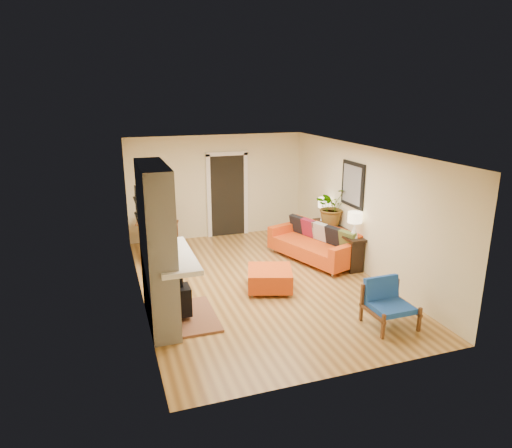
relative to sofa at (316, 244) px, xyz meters
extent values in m
plane|color=tan|center=(-1.63, -0.82, -0.37)|extent=(6.50, 6.50, 0.00)
plane|color=white|center=(-1.63, -0.82, 2.23)|extent=(6.50, 6.50, 0.00)
plane|color=beige|center=(-1.63, 2.43, 0.93)|extent=(4.50, 0.00, 4.50)
plane|color=beige|center=(-1.63, -4.07, 0.93)|extent=(4.50, 0.00, 4.50)
plane|color=beige|center=(-3.88, -0.82, 0.93)|extent=(0.00, 6.50, 6.50)
plane|color=beige|center=(0.62, -0.82, 0.93)|extent=(0.00, 6.50, 6.50)
cube|color=black|center=(-1.38, 2.40, 0.68)|extent=(0.88, 0.06, 2.10)
cube|color=white|center=(-1.87, 2.39, 0.68)|extent=(0.10, 0.08, 2.18)
cube|color=white|center=(-0.89, 2.39, 0.68)|extent=(0.10, 0.08, 2.18)
cube|color=white|center=(-1.38, 2.39, 1.76)|extent=(1.08, 0.08, 0.10)
cube|color=black|center=(0.59, -0.42, 1.38)|extent=(0.04, 0.85, 0.95)
cube|color=slate|center=(0.57, -0.42, 1.38)|extent=(0.01, 0.70, 0.80)
cube|color=black|center=(-3.84, -0.47, 1.05)|extent=(0.06, 0.95, 0.02)
cube|color=black|center=(-3.84, -0.47, 1.35)|extent=(0.06, 0.95, 0.02)
cube|color=white|center=(-3.67, -1.82, 1.49)|extent=(0.42, 1.50, 1.48)
cube|color=white|center=(-3.67, -1.82, 0.19)|extent=(0.42, 1.50, 1.12)
cube|color=white|center=(-3.42, -1.82, 0.75)|extent=(0.60, 1.68, 0.08)
cube|color=black|center=(-3.45, -1.82, 0.08)|extent=(0.03, 0.72, 0.78)
cube|color=brown|center=(-3.16, -1.82, -0.35)|extent=(0.75, 1.30, 0.04)
cube|color=black|center=(-3.34, -1.82, -0.03)|extent=(0.30, 0.36, 0.48)
cylinder|color=black|center=(-3.34, -1.82, 0.41)|extent=(0.10, 0.10, 0.40)
cube|color=gold|center=(-3.44, -1.82, 1.38)|extent=(0.04, 0.95, 0.95)
cube|color=silver|center=(-3.42, -1.82, 1.38)|extent=(0.01, 0.82, 0.82)
cylinder|color=silver|center=(-0.11, -1.03, -0.32)|extent=(0.05, 0.05, 0.10)
cylinder|color=silver|center=(0.55, -0.80, -0.32)|extent=(0.05, 0.05, 0.10)
cylinder|color=silver|center=(-0.71, 0.75, -0.32)|extent=(0.05, 0.05, 0.10)
cylinder|color=silver|center=(-0.04, 0.98, -0.32)|extent=(0.05, 0.05, 0.10)
cube|color=#F65B17|center=(-0.08, -0.02, -0.11)|extent=(1.54, 2.30, 0.30)
cube|color=#F65B17|center=(0.26, 0.09, 0.21)|extent=(0.87, 2.07, 0.35)
cube|color=#F65B17|center=(0.23, -0.94, 0.14)|extent=(0.92, 0.46, 0.20)
cube|color=#F65B17|center=(-0.39, 0.89, 0.14)|extent=(0.92, 0.46, 0.20)
cube|color=#4C5C27|center=(0.38, -0.72, 0.26)|extent=(0.32, 0.45, 0.42)
cube|color=black|center=(0.25, -0.34, 0.26)|extent=(0.32, 0.45, 0.42)
cube|color=#ABADA7|center=(0.12, 0.04, 0.26)|extent=(0.32, 0.45, 0.42)
cube|color=maroon|center=(0.01, 0.38, 0.26)|extent=(0.32, 0.45, 0.42)
cube|color=black|center=(-0.12, 0.76, 0.26)|extent=(0.32, 0.45, 0.42)
cylinder|color=silver|center=(-1.97, -1.42, -0.33)|extent=(0.05, 0.05, 0.07)
cylinder|color=silver|center=(-1.34, -1.63, -0.33)|extent=(0.05, 0.05, 0.07)
cylinder|color=silver|center=(-1.76, -0.78, -0.33)|extent=(0.05, 0.05, 0.07)
cylinder|color=silver|center=(-1.13, -0.99, -0.33)|extent=(0.05, 0.05, 0.07)
cube|color=#F65B17|center=(-1.55, -1.21, -0.13)|extent=(1.04, 1.04, 0.35)
cube|color=brown|center=(-0.55, -3.14, -0.09)|extent=(0.05, 0.69, 0.05)
cube|color=brown|center=(-0.55, -3.44, -0.16)|extent=(0.05, 0.05, 0.41)
cube|color=brown|center=(-0.55, -2.83, -0.04)|extent=(0.05, 0.05, 0.65)
cube|color=brown|center=(0.11, -3.13, -0.09)|extent=(0.05, 0.69, 0.05)
cube|color=brown|center=(0.12, -3.43, -0.16)|extent=(0.05, 0.05, 0.41)
cube|color=brown|center=(0.11, -2.82, -0.04)|extent=(0.05, 0.05, 0.65)
cube|color=#1D4EB0|center=(-0.22, -3.13, -0.03)|extent=(0.62, 0.58, 0.09)
cube|color=#1D4EB0|center=(-0.22, -2.85, 0.19)|extent=(0.61, 0.16, 0.38)
cube|color=brown|center=(-3.28, 1.66, 0.45)|extent=(1.04, 1.26, 0.04)
cylinder|color=brown|center=(-3.70, 1.29, 0.03)|extent=(0.06, 0.06, 0.79)
cylinder|color=brown|center=(-3.11, 1.12, 0.03)|extent=(0.06, 0.06, 0.79)
cylinder|color=brown|center=(-3.45, 2.20, 0.03)|extent=(0.06, 0.06, 0.79)
cylinder|color=brown|center=(-2.85, 2.03, 0.03)|extent=(0.06, 0.06, 0.79)
cube|color=brown|center=(-3.31, 0.93, 0.13)|extent=(0.57, 0.57, 0.04)
cube|color=brown|center=(-3.25, 1.14, 0.40)|extent=(0.46, 0.17, 0.51)
cylinder|color=brown|center=(-3.54, 0.80, -0.12)|extent=(0.04, 0.04, 0.48)
cylinder|color=brown|center=(-3.18, 0.70, -0.12)|extent=(0.04, 0.04, 0.48)
cylinder|color=brown|center=(-3.44, 1.16, -0.12)|extent=(0.04, 0.04, 0.48)
cylinder|color=brown|center=(-3.08, 1.06, -0.12)|extent=(0.04, 0.04, 0.48)
cube|color=brown|center=(-2.93, 2.30, 0.13)|extent=(0.57, 0.57, 0.04)
cube|color=brown|center=(-2.99, 2.09, 0.40)|extent=(0.46, 0.17, 0.51)
cylinder|color=brown|center=(-3.16, 2.18, -0.12)|extent=(0.04, 0.04, 0.48)
cylinder|color=brown|center=(-2.80, 2.07, -0.12)|extent=(0.04, 0.04, 0.48)
cylinder|color=brown|center=(-3.06, 2.53, -0.12)|extent=(0.04, 0.04, 0.48)
cylinder|color=brown|center=(-2.70, 2.43, -0.12)|extent=(0.04, 0.04, 0.48)
cube|color=black|center=(0.44, -0.17, 0.33)|extent=(0.34, 1.85, 0.05)
cube|color=black|center=(0.44, -1.02, -0.03)|extent=(0.30, 0.04, 0.68)
cube|color=black|center=(0.44, 0.68, -0.03)|extent=(0.30, 0.04, 0.68)
cone|color=white|center=(0.44, -0.84, 0.51)|extent=(0.18, 0.18, 0.30)
cylinder|color=white|center=(0.44, -0.84, 0.69)|extent=(0.03, 0.03, 0.06)
cylinder|color=#FFEABF|center=(0.44, -0.84, 0.79)|extent=(0.30, 0.30, 0.22)
cone|color=white|center=(0.44, 0.52, 0.51)|extent=(0.18, 0.18, 0.30)
cylinder|color=white|center=(0.44, 0.52, 0.69)|extent=(0.03, 0.03, 0.06)
cylinder|color=#FFEABF|center=(0.44, 0.52, 0.79)|extent=(0.30, 0.30, 0.22)
imported|color=#1E5919|center=(0.43, 0.14, 0.79)|extent=(0.92, 0.84, 0.87)
camera|label=1|loc=(-4.38, -8.68, 3.28)|focal=32.00mm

